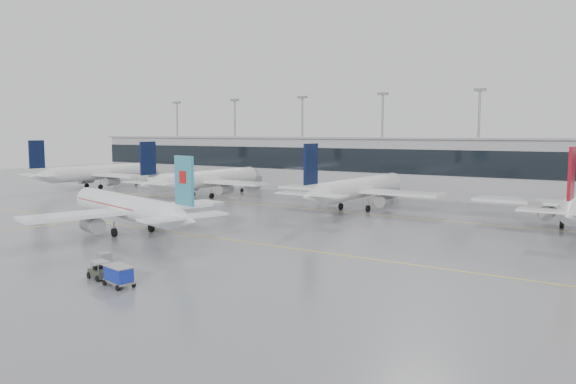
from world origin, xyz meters
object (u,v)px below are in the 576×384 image
Objects in this scene: baggage_cart at (119,274)px; gse_unit at (104,259)px; baggage_tug at (100,272)px; air_canada_jet at (128,208)px.

baggage_cart is 8.64m from gse_unit.
baggage_cart is at bearing -15.87° from gse_unit.
baggage_cart is at bearing 0.00° from baggage_tug.
air_canada_jet is 18.81m from gse_unit.
air_canada_jet is at bearing 146.47° from gse_unit.
air_canada_jet is at bearing 144.91° from baggage_tug.
air_canada_jet is 26.80× the size of gse_unit.
baggage_cart is (3.53, -0.73, 0.49)m from baggage_tug.
baggage_tug is at bearing 148.36° from air_canada_jet.
air_canada_jet reaches higher than baggage_tug.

